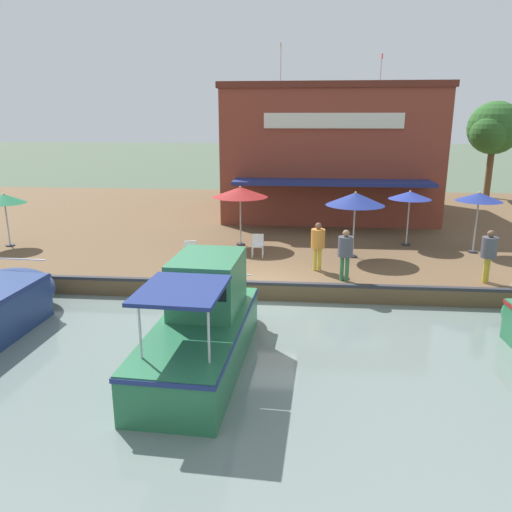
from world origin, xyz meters
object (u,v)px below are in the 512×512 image
(tree_upstream_bank, at_px, (493,130))
(tree_downstream_bank, at_px, (250,142))
(person_near_entrance, at_px, (345,249))
(cafe_chair_facing_river, at_px, (258,244))
(patio_umbrella_back_row, at_px, (355,199))
(motorboat_mid_row, at_px, (206,322))
(patio_umbrella_near_quay_edge, at_px, (240,192))
(cafe_chair_under_first_umbrella, at_px, (191,251))
(waterfront_restaurant, at_px, (327,150))
(patio_umbrella_mid_patio_left, at_px, (479,197))
(person_at_quay_edge, at_px, (318,241))
(person_mid_patio, at_px, (489,250))
(patio_umbrella_far_corner, at_px, (410,196))
(patio_umbrella_mid_patio_right, at_px, (4,199))

(tree_upstream_bank, distance_m, tree_downstream_bank, 15.89)
(person_near_entrance, bearing_deg, cafe_chair_facing_river, -132.15)
(patio_umbrella_back_row, xyz_separation_m, motorboat_mid_row, (7.62, -4.26, -1.90))
(motorboat_mid_row, bearing_deg, patio_umbrella_near_quay_edge, -178.32)
(tree_downstream_bank, bearing_deg, patio_umbrella_back_row, 21.13)
(cafe_chair_under_first_umbrella, relative_size, motorboat_mid_row, 0.13)
(waterfront_restaurant, distance_m, patio_umbrella_mid_patio_left, 10.68)
(person_at_quay_edge, bearing_deg, cafe_chair_facing_river, -127.13)
(patio_umbrella_near_quay_edge, distance_m, person_mid_patio, 9.61)
(person_near_entrance, xyz_separation_m, tree_downstream_bank, (-17.10, -4.90, 2.60))
(person_near_entrance, xyz_separation_m, motorboat_mid_row, (4.62, -3.71, -0.73))
(patio_umbrella_mid_patio_left, distance_m, motorboat_mid_row, 12.75)
(patio_umbrella_far_corner, xyz_separation_m, person_at_quay_edge, (3.93, -3.82, -1.04))
(patio_umbrella_back_row, bearing_deg, tree_downstream_bank, -158.87)
(cafe_chair_under_first_umbrella, height_order, cafe_chair_facing_river, same)
(person_mid_patio, bearing_deg, cafe_chair_facing_river, -108.40)
(patio_umbrella_back_row, bearing_deg, cafe_chair_facing_river, -87.03)
(person_mid_patio, relative_size, tree_downstream_bank, 0.32)
(patio_umbrella_back_row, height_order, tree_upstream_bank, tree_upstream_bank)
(cafe_chair_under_first_umbrella, xyz_separation_m, cafe_chair_facing_river, (-1.36, 2.33, 0.00))
(patio_umbrella_mid_patio_left, distance_m, tree_upstream_bank, 15.96)
(patio_umbrella_near_quay_edge, distance_m, tree_downstream_bank, 12.73)
(cafe_chair_under_first_umbrella, bearing_deg, patio_umbrella_mid_patio_left, 103.81)
(patio_umbrella_near_quay_edge, bearing_deg, cafe_chair_under_first_umbrella, -25.52)
(waterfront_restaurant, xyz_separation_m, patio_umbrella_far_corner, (8.17, 3.04, -1.31))
(patio_umbrella_back_row, xyz_separation_m, patio_umbrella_mid_patio_left, (-1.11, 4.85, -0.04))
(cafe_chair_facing_river, relative_size, tree_downstream_bank, 0.15)
(patio_umbrella_back_row, height_order, motorboat_mid_row, patio_umbrella_back_row)
(person_mid_patio, distance_m, motorboat_mid_row, 9.64)
(patio_umbrella_back_row, distance_m, patio_umbrella_mid_patio_left, 4.97)
(tree_downstream_bank, bearing_deg, patio_umbrella_mid_patio_left, 38.40)
(patio_umbrella_mid_patio_right, relative_size, tree_upstream_bank, 0.35)
(patio_umbrella_back_row, relative_size, patio_umbrella_far_corner, 1.09)
(patio_umbrella_mid_patio_left, height_order, person_near_entrance, patio_umbrella_mid_patio_left)
(person_mid_patio, bearing_deg, person_near_entrance, -86.83)
(patio_umbrella_mid_patio_left, height_order, cafe_chair_under_first_umbrella, patio_umbrella_mid_patio_left)
(patio_umbrella_mid_patio_left, xyz_separation_m, patio_umbrella_far_corner, (-0.92, -2.43, -0.10))
(tree_upstream_bank, bearing_deg, tree_downstream_bank, -83.35)
(motorboat_mid_row, xyz_separation_m, tree_downstream_bank, (-21.73, -1.20, 3.33))
(patio_umbrella_near_quay_edge, height_order, person_at_quay_edge, patio_umbrella_near_quay_edge)
(person_mid_patio, distance_m, tree_upstream_bank, 20.00)
(patio_umbrella_mid_patio_right, xyz_separation_m, person_near_entrance, (3.42, 13.58, -0.91))
(cafe_chair_facing_river, relative_size, person_at_quay_edge, 0.50)
(waterfront_restaurant, bearing_deg, person_at_quay_edge, -3.68)
(waterfront_restaurant, height_order, patio_umbrella_mid_patio_left, waterfront_restaurant)
(person_mid_patio, bearing_deg, patio_umbrella_back_row, -124.28)
(waterfront_restaurant, bearing_deg, patio_umbrella_mid_patio_left, 31.04)
(waterfront_restaurant, relative_size, patio_umbrella_far_corner, 4.93)
(patio_umbrella_mid_patio_right, bearing_deg, tree_downstream_bank, 147.63)
(cafe_chair_facing_river, xyz_separation_m, tree_downstream_bank, (-14.30, -1.80, 3.20))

